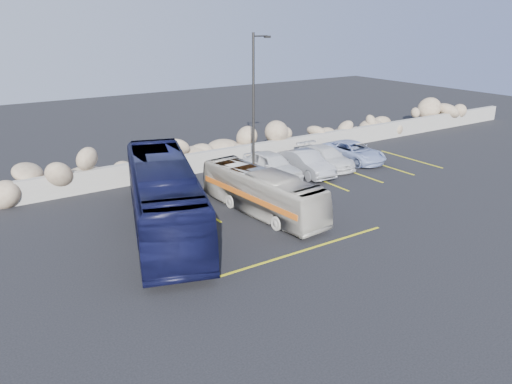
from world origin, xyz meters
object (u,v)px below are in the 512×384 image
car_a (272,165)px  car_b (306,163)px  car_c (326,157)px  car_d (353,152)px  lamppost (254,102)px  tour_coach (164,197)px  vintage_bus (262,192)px

car_a → car_b: size_ratio=1.02×
car_c → car_d: car_d is taller
lamppost → car_b: size_ratio=1.91×
lamppost → car_b: 4.73m
tour_coach → vintage_bus: bearing=9.4°
lamppost → tour_coach: bearing=-149.7°
lamppost → car_d: size_ratio=1.77×
tour_coach → car_d: bearing=31.6°
lamppost → car_b: lamppost is taller
car_d → lamppost: bearing=171.8°
lamppost → car_c: lamppost is taller
car_b → car_c: car_b is taller
vintage_bus → car_b: (5.61, 3.68, -0.36)m
car_a → car_d: 6.30m
lamppost → car_b: (2.74, -1.35, -3.61)m
car_a → car_c: 3.99m
car_a → lamppost: bearing=136.3°
car_a → car_c: size_ratio=1.00×
vintage_bus → tour_coach: 4.67m
tour_coach → car_c: 12.73m
vintage_bus → car_a: 5.66m
car_a → tour_coach: bearing=-157.1°
tour_coach → car_a: size_ratio=2.56×
vintage_bus → car_c: (7.61, 4.22, -0.43)m
vintage_bus → tour_coach: size_ratio=0.69×
car_b → car_d: 4.34m
car_c → car_d: (2.31, 0.01, 0.01)m
vintage_bus → tour_coach: tour_coach is taller
car_b → lamppost: bearing=157.7°
vintage_bus → lamppost: bearing=55.4°
lamppost → car_d: bearing=-6.5°
tour_coach → car_a: tour_coach is taller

